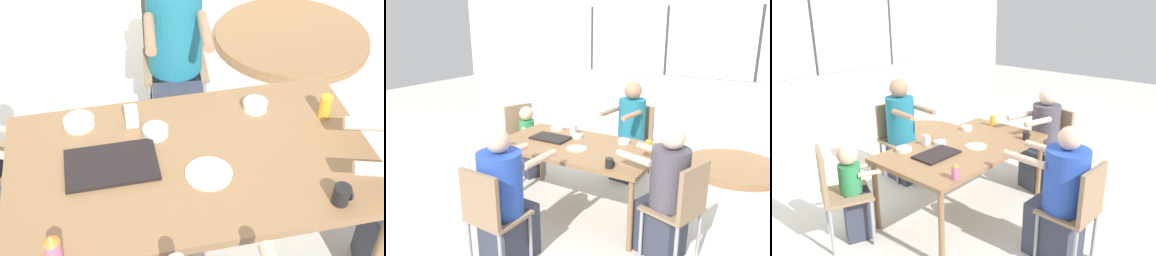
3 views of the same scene
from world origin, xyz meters
TOP-DOWN VIEW (x-y plane):
  - dining_table at (0.00, 0.00)m, footprint 1.63×0.94m
  - chair_for_man_blue_shirt at (0.14, 1.22)m, footprint 0.44×0.44m
  - person_man_blue_shirt at (0.12, 1.06)m, footprint 0.40×0.65m
  - food_tray_dark at (-0.35, 0.03)m, footprint 0.40×0.26m
  - coffee_mug at (0.54, -0.37)m, footprint 0.08×0.07m
  - sippy_cup at (-0.60, -0.42)m, footprint 0.06×0.06m
  - juice_glass at (0.69, 0.16)m, footprint 0.06×0.06m
  - milk_carton_small at (-0.23, 0.29)m, footprint 0.06×0.06m
  - bowl_white_shallow at (0.38, 0.28)m, footprint 0.12×0.12m
  - bowl_cereal at (-0.48, 0.34)m, footprint 0.15×0.15m
  - bowl_fruit at (-0.13, 0.20)m, footprint 0.12×0.12m
  - plate_tortillas at (0.05, -0.11)m, footprint 0.20×0.20m
  - folded_table_stack at (1.25, 1.93)m, footprint 1.28×1.28m

SIDE VIEW (x-z plane):
  - folded_table_stack at x=1.25m, z-range 0.00..0.09m
  - chair_for_man_blue_shirt at x=0.14m, z-range 0.09..0.98m
  - person_man_blue_shirt at x=0.12m, z-range -0.06..1.16m
  - dining_table at x=0.00m, z-range 0.30..1.02m
  - plate_tortillas at x=0.05m, z-range 0.72..0.73m
  - food_tray_dark at x=-0.35m, z-range 0.72..0.74m
  - bowl_cereal at x=-0.48m, z-range 0.72..0.75m
  - bowl_fruit at x=-0.13m, z-range 0.72..0.75m
  - bowl_white_shallow at x=0.38m, z-range 0.72..0.76m
  - coffee_mug at x=0.54m, z-range 0.72..0.80m
  - milk_carton_small at x=-0.23m, z-range 0.72..0.82m
  - juice_glass at x=0.69m, z-range 0.72..0.84m
  - sippy_cup at x=-0.60m, z-range 0.72..0.86m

